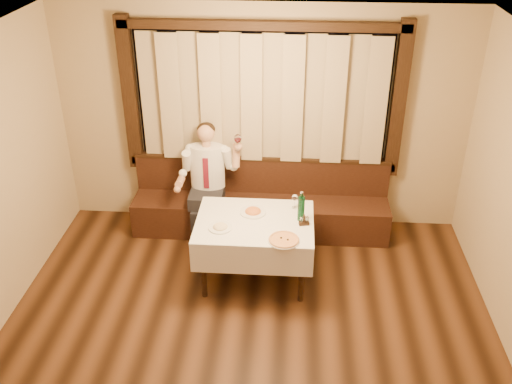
# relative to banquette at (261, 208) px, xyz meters

# --- Properties ---
(room) EXTENTS (5.01, 6.01, 2.81)m
(room) POSITION_rel_banquette_xyz_m (-0.00, -1.75, 1.19)
(room) COLOR black
(room) RESTS_ON ground
(banquette) EXTENTS (3.20, 0.61, 0.94)m
(banquette) POSITION_rel_banquette_xyz_m (0.00, 0.00, 0.00)
(banquette) COLOR black
(banquette) RESTS_ON ground
(dining_table) EXTENTS (1.27, 0.97, 0.76)m
(dining_table) POSITION_rel_banquette_xyz_m (0.00, -1.02, 0.34)
(dining_table) COLOR black
(dining_table) RESTS_ON ground
(pizza) EXTENTS (0.33, 0.33, 0.03)m
(pizza) POSITION_rel_banquette_xyz_m (0.33, -1.39, 0.46)
(pizza) COLOR white
(pizza) RESTS_ON dining_table
(pasta_red) EXTENTS (0.29, 0.29, 0.10)m
(pasta_red) POSITION_rel_banquette_xyz_m (-0.03, -0.86, 0.49)
(pasta_red) COLOR white
(pasta_red) RESTS_ON dining_table
(pasta_cream) EXTENTS (0.26, 0.26, 0.09)m
(pasta_cream) POSITION_rel_banquette_xyz_m (-0.35, -1.20, 0.48)
(pasta_cream) COLOR white
(pasta_cream) RESTS_ON dining_table
(green_bottle) EXTENTS (0.07, 0.07, 0.34)m
(green_bottle) POSITION_rel_banquette_xyz_m (0.49, -0.97, 0.59)
(green_bottle) COLOR #0F4626
(green_bottle) RESTS_ON dining_table
(table_wine_glass) EXTENTS (0.06, 0.06, 0.17)m
(table_wine_glass) POSITION_rel_banquette_xyz_m (0.42, -0.72, 0.57)
(table_wine_glass) COLOR white
(table_wine_glass) RESTS_ON dining_table
(cruet_caddy) EXTENTS (0.12, 0.08, 0.12)m
(cruet_caddy) POSITION_rel_banquette_xyz_m (0.53, -1.06, 0.49)
(cruet_caddy) COLOR black
(cruet_caddy) RESTS_ON dining_table
(seated_man) EXTENTS (0.80, 0.60, 1.44)m
(seated_man) POSITION_rel_banquette_xyz_m (-0.65, -0.09, 0.52)
(seated_man) COLOR black
(seated_man) RESTS_ON ground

